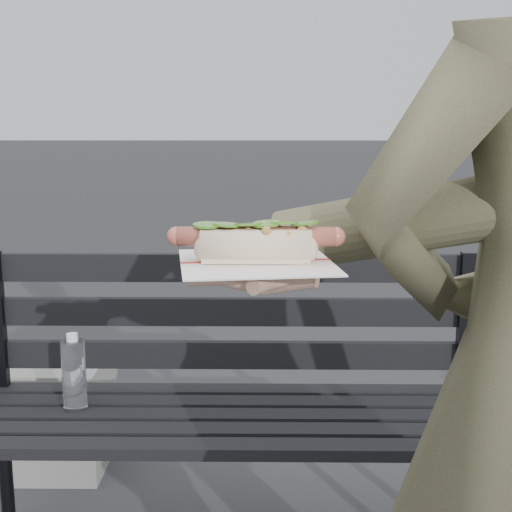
# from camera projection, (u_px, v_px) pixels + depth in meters

# --- Properties ---
(park_bench) EXTENTS (1.50, 0.44, 0.88)m
(park_bench) POSITION_uv_depth(u_px,v_px,m) (225.00, 388.00, 1.95)
(park_bench) COLOR black
(park_bench) RESTS_ON ground
(held_hotdog) EXTENTS (0.64, 0.30, 0.20)m
(held_hotdog) POSITION_uv_depth(u_px,v_px,m) (407.00, 224.00, 0.95)
(held_hotdog) COLOR #44412D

